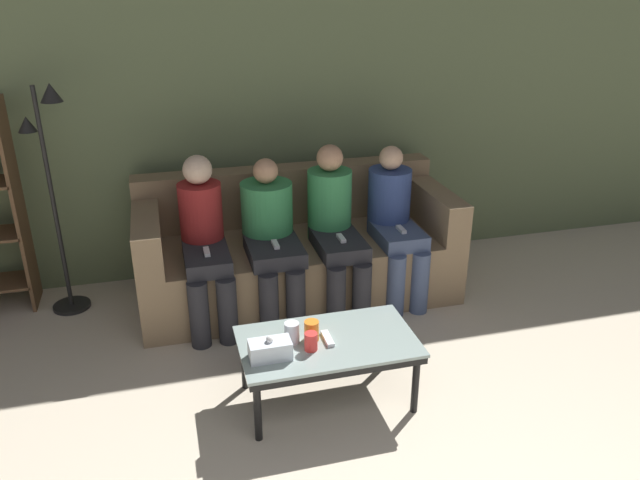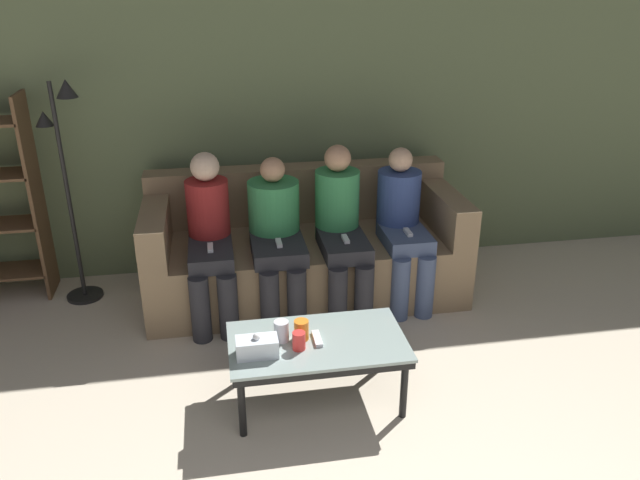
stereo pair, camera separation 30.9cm
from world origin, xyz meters
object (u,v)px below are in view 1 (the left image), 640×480
couch (296,251)px  seated_person_right_end (394,220)px  coffee_table (328,346)px  cup_near_left (311,341)px  game_remote (328,338)px  standing_lamp (52,178)px  seated_person_mid_right (335,224)px  tissue_box (270,349)px  seated_person_left_end (204,239)px  cup_far_center (292,333)px  cup_near_right (312,331)px  seated_person_mid_left (271,232)px

couch → seated_person_right_end: size_ratio=2.05×
coffee_table → cup_near_left: bearing=-148.9°
game_remote → seated_person_right_end: size_ratio=0.14×
standing_lamp → seated_person_mid_right: standing_lamp is taller
tissue_box → seated_person_mid_right: size_ratio=0.19×
standing_lamp → seated_person_left_end: 1.09m
couch → seated_person_mid_right: bearing=-46.6°
seated_person_right_end → standing_lamp: bearing=170.1°
seated_person_right_end → couch: bearing=161.7°
seated_person_right_end → tissue_box: bearing=-133.8°
standing_lamp → cup_far_center: bearing=-48.5°
couch → cup_near_left: size_ratio=22.52×
cup_near_right → tissue_box: 0.27m
couch → game_remote: size_ratio=15.12×
seated_person_left_end → tissue_box: bearing=-79.4°
cup_far_center → standing_lamp: (-1.30, 1.46, 0.53)m
coffee_table → seated_person_mid_left: seated_person_mid_left is taller
cup_far_center → seated_person_mid_right: size_ratio=0.10×
cup_near_left → seated_person_left_end: 1.24m
cup_near_right → game_remote: 0.10m
cup_near_right → seated_person_mid_right: (0.44, 1.06, 0.16)m
cup_near_left → game_remote: (0.11, 0.07, -0.04)m
cup_near_left → cup_near_right: (0.03, 0.09, 0.01)m
coffee_table → tissue_box: tissue_box is taller
cup_near_left → seated_person_mid_right: (0.46, 1.15, 0.17)m
cup_near_right → cup_far_center: size_ratio=0.97×
game_remote → tissue_box: bearing=-165.5°
cup_near_left → seated_person_left_end: bearing=111.0°
coffee_table → seated_person_mid_right: bearing=72.0°
standing_lamp → seated_person_mid_left: standing_lamp is taller
game_remote → seated_person_mid_right: bearing=72.0°
couch → cup_near_right: couch is taller
cup_near_left → couch: bearing=80.3°
cup_near_left → seated_person_mid_left: seated_person_mid_left is taller
couch → tissue_box: (-0.46, -1.41, 0.12)m
cup_near_left → standing_lamp: standing_lamp is taller
cup_near_right → seated_person_right_end: 1.40m
coffee_table → game_remote: game_remote is taller
seated_person_mid_right → seated_person_mid_left: bearing=178.3°
cup_near_right → standing_lamp: (-1.41, 1.47, 0.53)m
couch → cup_near_left: 1.42m
cup_far_center → seated_person_mid_left: 1.08m
seated_person_mid_left → game_remote: bearing=-84.8°
game_remote → seated_person_right_end: bearing=53.8°
couch → seated_person_mid_left: (-0.23, -0.23, 0.27)m
coffee_table → game_remote: size_ratio=6.45×
cup_near_right → seated_person_right_end: seated_person_right_end is taller
seated_person_mid_right → game_remote: bearing=-108.0°
coffee_table → seated_person_mid_left: (-0.10, 1.10, 0.25)m
seated_person_mid_left → cup_near_right: bearing=-89.1°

